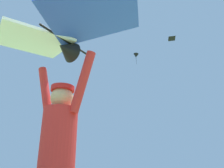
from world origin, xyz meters
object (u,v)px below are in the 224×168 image
object	(u,v)px
kite_flyer_person	(57,155)
distant_kite_black_high_right	(136,56)
distant_kite_orange_far_center	(80,8)
distant_kite_black_low_right	(172,38)
held_stunt_kite	(61,34)

from	to	relation	value
kite_flyer_person	distant_kite_black_high_right	bearing A→B (deg)	105.53
distant_kite_orange_far_center	distant_kite_black_low_right	bearing A→B (deg)	28.54
kite_flyer_person	distant_kite_orange_far_center	size ratio (longest dim) A/B	0.60
distant_kite_orange_far_center	distant_kite_black_high_right	size ratio (longest dim) A/B	2.05
held_stunt_kite	distant_kite_black_low_right	world-z (taller)	distant_kite_black_low_right
distant_kite_orange_far_center	distant_kite_black_high_right	bearing A→B (deg)	52.48
distant_kite_black_high_right	distant_kite_black_low_right	distance (m)	5.19
held_stunt_kite	distant_kite_orange_far_center	xyz separation A→B (m)	(-11.68, 17.66, 17.85)
distant_kite_black_high_right	kite_flyer_person	bearing A→B (deg)	-74.47
held_stunt_kite	distant_kite_black_high_right	xyz separation A→B (m)	(-6.68, 24.17, 13.18)
held_stunt_kite	distant_kite_black_low_right	xyz separation A→B (m)	(-1.66, 23.11, 13.96)
kite_flyer_person	distant_kite_black_low_right	distance (m)	27.66
held_stunt_kite	kite_flyer_person	bearing A→B (deg)	80.87
distant_kite_black_high_right	distant_kite_orange_far_center	bearing A→B (deg)	-127.52
distant_kite_black_low_right	distant_kite_orange_far_center	bearing A→B (deg)	-151.46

